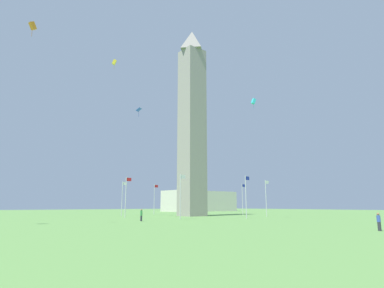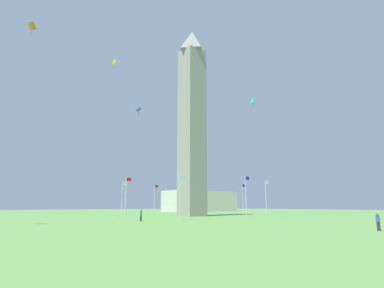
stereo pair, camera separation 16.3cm
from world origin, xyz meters
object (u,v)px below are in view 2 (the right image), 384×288
(obelisk_monument, at_px, (192,119))
(kite_cyan_box, at_px, (253,101))
(flagpole_ne, at_px, (200,198))
(flagpole_nw, at_px, (266,196))
(flagpole_s, at_px, (126,195))
(kite_orange_box, at_px, (32,26))
(flagpole_w, at_px, (246,195))
(kite_blue_diamond, at_px, (139,110))
(kite_yellow_box, at_px, (114,62))
(distant_building, at_px, (200,201))
(flagpole_sw, at_px, (180,194))
(flagpole_n, at_px, (243,198))
(flagpole_e, at_px, (155,198))
(person_green_shirt, at_px, (141,215))
(flagpole_se, at_px, (122,197))
(person_blue_shirt, at_px, (378,222))

(obelisk_monument, distance_m, kite_cyan_box, 18.65)
(flagpole_ne, xyz_separation_m, flagpole_nw, (-0.00, -22.38, 0.00))
(flagpole_s, relative_size, kite_orange_box, 3.94)
(flagpole_nw, distance_m, kite_orange_box, 52.24)
(flagpole_w, height_order, kite_orange_box, kite_orange_box)
(kite_orange_box, bearing_deg, flagpole_ne, 29.27)
(flagpole_ne, distance_m, flagpole_w, 29.24)
(obelisk_monument, height_order, kite_blue_diamond, obelisk_monument)
(flagpole_s, height_order, kite_yellow_box, kite_yellow_box)
(obelisk_monument, height_order, kite_orange_box, obelisk_monument)
(obelisk_monument, distance_m, kite_blue_diamond, 15.66)
(obelisk_monument, xyz_separation_m, flagpole_s, (-15.76, 0.00, -17.55))
(kite_cyan_box, xyz_separation_m, distant_building, (36.97, 60.92, -17.13))
(flagpole_sw, distance_m, kite_orange_box, 32.76)
(flagpole_n, xyz_separation_m, distant_building, (20.87, 42.28, -0.35))
(flagpole_e, height_order, kite_yellow_box, kite_yellow_box)
(flagpole_nw, xyz_separation_m, person_green_shirt, (-30.94, -1.99, -3.31))
(flagpole_ne, height_order, distant_building, distant_building)
(kite_blue_diamond, bearing_deg, flagpole_s, 98.81)
(flagpole_se, height_order, flagpole_w, same)
(kite_yellow_box, bearing_deg, flagpole_nw, -25.38)
(flagpole_n, bearing_deg, flagpole_w, -135.00)
(flagpole_e, xyz_separation_m, person_blue_shirt, (-11.58, -58.54, -3.38))
(flagpole_n, height_order, flagpole_sw, same)
(flagpole_e, height_order, person_green_shirt, flagpole_e)
(kite_yellow_box, bearing_deg, distant_building, 35.71)
(person_blue_shirt, relative_size, kite_yellow_box, 0.77)
(person_blue_shirt, bearing_deg, flagpole_n, 0.73)
(flagpole_n, bearing_deg, kite_orange_box, -163.34)
(flagpole_w, xyz_separation_m, kite_orange_box, (-36.98, 0.02, 19.66))
(person_green_shirt, distance_m, kite_blue_diamond, 22.32)
(flagpole_w, height_order, flagpole_nw, same)
(person_blue_shirt, height_order, kite_yellow_box, kite_yellow_box)
(flagpole_n, bearing_deg, person_green_shirt, -159.68)
(flagpole_nw, bearing_deg, kite_blue_diamond, 162.96)
(flagpole_ne, bearing_deg, flagpole_se, 180.00)
(distant_building, bearing_deg, flagpole_n, -116.27)
(flagpole_nw, height_order, distant_building, distant_building)
(flagpole_n, distance_m, flagpole_s, 31.65)
(person_blue_shirt, bearing_deg, person_green_shirt, 48.88)
(flagpole_e, distance_m, person_green_shirt, 35.24)
(obelisk_monument, distance_m, distant_building, 58.82)
(flagpole_w, distance_m, person_green_shirt, 20.20)
(distant_building, bearing_deg, flagpole_nw, -115.50)
(flagpole_n, relative_size, person_green_shirt, 4.31)
(flagpole_n, bearing_deg, person_blue_shirt, -122.68)
(flagpole_se, relative_size, kite_orange_box, 3.94)
(flagpole_sw, xyz_separation_m, kite_cyan_box, (10.91, -7.45, 16.78))
(flagpole_e, relative_size, flagpole_s, 1.00)
(flagpole_s, distance_m, person_blue_shirt, 43.06)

